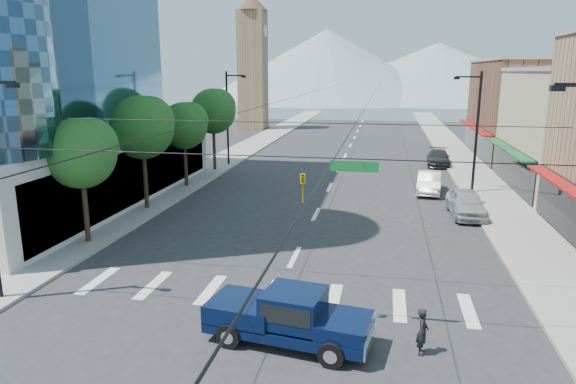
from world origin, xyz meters
name	(u,v)px	position (x,y,z in m)	size (l,w,h in m)	color
ground	(268,311)	(0.00, 0.00, 0.00)	(160.00, 160.00, 0.00)	#28282B
sidewalk_left	(244,149)	(-12.00, 40.00, 0.07)	(4.00, 120.00, 0.15)	gray
sidewalk_right	(457,155)	(12.00, 40.00, 0.07)	(4.00, 120.00, 0.15)	gray
shop_far	(541,111)	(20.00, 40.00, 5.00)	(12.00, 18.00, 10.00)	brown
clock_tower	(253,60)	(-16.50, 62.00, 10.64)	(4.80, 4.80, 20.40)	#8C6B4C
mountain_left	(327,65)	(-15.00, 150.00, 11.00)	(80.00, 80.00, 22.00)	gray
mountain_right	(437,71)	(20.00, 160.00, 9.00)	(90.00, 90.00, 18.00)	gray
tree_near	(84,151)	(-11.07, 6.10, 4.99)	(3.65, 3.64, 6.71)	black
tree_midnear	(144,125)	(-11.07, 13.10, 5.59)	(4.09, 4.09, 7.52)	black
tree_midfar	(186,124)	(-11.07, 20.10, 4.99)	(3.65, 3.64, 6.71)	black
tree_far	(215,110)	(-11.07, 27.10, 5.59)	(4.09, 4.09, 7.52)	black
signal_rig	(265,201)	(0.19, -1.00, 4.64)	(21.80, 0.20, 9.00)	black
lamp_pole_nw	(229,115)	(-10.67, 30.00, 4.94)	(2.00, 0.25, 9.00)	black
lamp_pole_ne	(475,128)	(10.67, 22.00, 4.94)	(2.00, 0.25, 9.00)	black
pickup_truck	(288,316)	(1.19, -2.13, 0.99)	(5.87, 2.86, 1.91)	#071335
pedestrian	(422,331)	(5.62, -2.00, 0.79)	(0.57, 0.38, 1.57)	black
parked_car_near	(466,203)	(9.40, 15.33, 0.85)	(2.01, 4.99, 1.70)	#B9BABF
parked_car_mid	(429,183)	(7.60, 21.57, 0.79)	(1.68, 4.80, 1.58)	silver
parked_car_far	(438,158)	(9.40, 33.73, 0.75)	(2.11, 5.19, 1.51)	#2A2A2C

